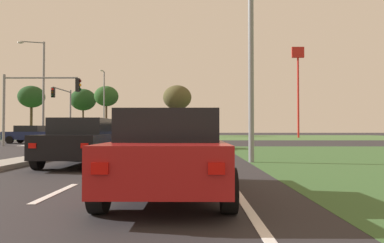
# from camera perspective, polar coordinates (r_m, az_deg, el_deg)

# --- Properties ---
(ground_plane) EXTENTS (200.00, 200.00, 0.00)m
(ground_plane) POSITION_cam_1_polar(r_m,az_deg,el_deg) (31.69, -10.61, -3.46)
(ground_plane) COLOR #282628
(grass_verge_far_left) EXTENTS (35.00, 35.00, 0.01)m
(grass_verge_far_left) POSITION_cam_1_polar(r_m,az_deg,el_deg) (63.93, -29.17, -2.24)
(grass_verge_far_left) COLOR #476B38
(grass_verge_far_left) RESTS_ON ground
(grass_verge_far_right) EXTENTS (35.00, 35.00, 0.01)m
(grass_verge_far_right) POSITION_cam_1_polar(r_m,az_deg,el_deg) (58.90, 19.73, -2.42)
(grass_verge_far_right) COLOR #476B38
(grass_verge_far_right) RESTS_ON ground
(median_island_near) EXTENTS (1.20, 22.00, 0.14)m
(median_island_near) POSITION_cam_1_polar(r_m,az_deg,el_deg) (13.56, -26.26, -5.88)
(median_island_near) COLOR gray
(median_island_near) RESTS_ON ground
(median_island_far) EXTENTS (1.20, 36.00, 0.14)m
(median_island_far) POSITION_cam_1_polar(r_m,az_deg,el_deg) (56.42, -5.73, -2.48)
(median_island_far) COLOR gray
(median_island_far) RESTS_ON ground
(lane_dash_near) EXTENTS (0.14, 2.00, 0.01)m
(lane_dash_near) POSITION_cam_1_polar(r_m,az_deg,el_deg) (6.98, -21.52, -10.89)
(lane_dash_near) COLOR silver
(lane_dash_near) RESTS_ON ground
(lane_dash_second) EXTENTS (0.14, 2.00, 0.01)m
(lane_dash_second) POSITION_cam_1_polar(r_m,az_deg,el_deg) (12.70, -11.28, -6.61)
(lane_dash_second) COLOR silver
(lane_dash_second) RESTS_ON ground
(lane_dash_third) EXTENTS (0.14, 2.00, 0.01)m
(lane_dash_third) POSITION_cam_1_polar(r_m,az_deg,el_deg) (18.60, -7.51, -4.95)
(lane_dash_third) COLOR silver
(lane_dash_third) RESTS_ON ground
(lane_dash_fourth) EXTENTS (0.14, 2.00, 0.01)m
(lane_dash_fourth) POSITION_cam_1_polar(r_m,az_deg,el_deg) (24.55, -5.57, -4.08)
(lane_dash_fourth) COLOR silver
(lane_dash_fourth) RESTS_ON ground
(edge_line_right) EXTENTS (0.14, 24.00, 0.01)m
(edge_line_right) POSITION_cam_1_polar(r_m,az_deg,el_deg) (13.16, 3.89, -6.45)
(edge_line_right) COLOR silver
(edge_line_right) RESTS_ON ground
(stop_bar_near) EXTENTS (6.40, 0.50, 0.01)m
(stop_bar_near) POSITION_cam_1_polar(r_m,az_deg,el_deg) (24.22, -4.93, -4.12)
(stop_bar_near) COLOR silver
(stop_bar_near) RESTS_ON ground
(crosswalk_bar_near) EXTENTS (0.70, 2.80, 0.01)m
(crosswalk_bar_near) POSITION_cam_1_polar(r_m,az_deg,el_deg) (28.75, -25.30, -3.56)
(crosswalk_bar_near) COLOR silver
(crosswalk_bar_near) RESTS_ON ground
(crosswalk_bar_second) EXTENTS (0.70, 2.80, 0.01)m
(crosswalk_bar_second) POSITION_cam_1_polar(r_m,az_deg,el_deg) (28.27, -23.20, -3.62)
(crosswalk_bar_second) COLOR silver
(crosswalk_bar_second) RESTS_ON ground
(crosswalk_bar_third) EXTENTS (0.70, 2.80, 0.01)m
(crosswalk_bar_third) POSITION_cam_1_polar(r_m,az_deg,el_deg) (27.83, -21.02, -3.68)
(crosswalk_bar_third) COLOR silver
(crosswalk_bar_third) RESTS_ON ground
(crosswalk_bar_fourth) EXTENTS (0.70, 2.80, 0.01)m
(crosswalk_bar_fourth) POSITION_cam_1_polar(r_m,az_deg,el_deg) (27.43, -18.78, -3.73)
(crosswalk_bar_fourth) COLOR silver
(crosswalk_bar_fourth) RESTS_ON ground
(crosswalk_bar_fifth) EXTENTS (0.70, 2.80, 0.01)m
(crosswalk_bar_fifth) POSITION_cam_1_polar(r_m,az_deg,el_deg) (27.08, -16.48, -3.78)
(crosswalk_bar_fifth) COLOR silver
(crosswalk_bar_fifth) RESTS_ON ground
(crosswalk_bar_sixth) EXTENTS (0.70, 2.80, 0.01)m
(crosswalk_bar_sixth) POSITION_cam_1_polar(r_m,az_deg,el_deg) (26.77, -14.12, -3.82)
(crosswalk_bar_sixth) COLOR silver
(crosswalk_bar_sixth) RESTS_ON ground
(crosswalk_bar_seventh) EXTENTS (0.70, 2.80, 0.01)m
(crosswalk_bar_seventh) POSITION_cam_1_polar(r_m,az_deg,el_deg) (26.50, -11.70, -3.86)
(crosswalk_bar_seventh) COLOR silver
(crosswalk_bar_seventh) RESTS_ON ground
(crosswalk_bar_eighth) EXTENTS (0.70, 2.80, 0.01)m
(crosswalk_bar_eighth) POSITION_cam_1_polar(r_m,az_deg,el_deg) (26.28, -9.25, -3.89)
(crosswalk_bar_eighth) COLOR silver
(crosswalk_bar_eighth) RESTS_ON ground
(car_grey_near) EXTENTS (1.95, 4.43, 1.61)m
(car_grey_near) POSITION_cam_1_polar(r_m,az_deg,el_deg) (52.24, -8.79, -1.74)
(car_grey_near) COLOR slate
(car_grey_near) RESTS_ON ground
(car_red_second) EXTENTS (2.03, 4.26, 1.50)m
(car_red_second) POSITION_cam_1_polar(r_m,az_deg,el_deg) (6.18, -3.57, -5.12)
(car_red_second) COLOR #A31919
(car_red_second) RESTS_ON ground
(car_black_third) EXTENTS (2.08, 4.45, 1.54)m
(car_black_third) POSITION_cam_1_polar(r_m,az_deg,el_deg) (12.03, -17.37, -3.13)
(car_black_third) COLOR black
(car_black_third) RESTS_ON ground
(car_navy_fourth) EXTENTS (4.44, 2.00, 1.52)m
(car_navy_fourth) POSITION_cam_1_polar(r_m,az_deg,el_deg) (32.71, -25.07, -1.92)
(car_navy_fourth) COLOR #161E47
(car_navy_fourth) RESTS_ON ground
(car_blue_fifth) EXTENTS (2.01, 4.41, 1.58)m
(car_blue_fifth) POSITION_cam_1_polar(r_m,az_deg,el_deg) (21.88, -0.54, -2.33)
(car_blue_fifth) COLOR navy
(car_blue_fifth) RESTS_ON ground
(traffic_signal_near_left) EXTENTS (5.65, 0.32, 5.14)m
(traffic_signal_near_left) POSITION_cam_1_polar(r_m,az_deg,el_deg) (27.16, -24.65, 3.93)
(traffic_signal_near_left) COLOR gray
(traffic_signal_near_left) RESTS_ON ground
(traffic_signal_far_left) EXTENTS (0.32, 5.01, 5.53)m
(traffic_signal_far_left) POSITION_cam_1_polar(r_m,az_deg,el_deg) (38.46, -20.39, 2.70)
(traffic_signal_far_left) COLOR gray
(traffic_signal_far_left) RESTS_ON ground
(street_lamp_near) EXTENTS (0.92, 2.23, 8.01)m
(street_lamp_near) POSITION_cam_1_polar(r_m,az_deg,el_deg) (12.82, 10.15, 13.90)
(street_lamp_near) COLOR gray
(street_lamp_near) RESTS_ON ground
(street_lamp_second) EXTENTS (2.32, 0.79, 9.44)m
(street_lamp_second) POSITION_cam_1_polar(r_m,az_deg,el_deg) (35.31, -23.66, 5.41)
(street_lamp_second) COLOR gray
(street_lamp_second) RESTS_ON ground
(street_lamp_third) EXTENTS (0.56, 2.36, 10.27)m
(street_lamp_third) POSITION_cam_1_polar(r_m,az_deg,el_deg) (55.40, -14.38, 3.37)
(street_lamp_third) COLOR gray
(street_lamp_third) RESTS_ON ground
(pedestrian_at_median) EXTENTS (0.34, 0.34, 1.68)m
(pedestrian_at_median) POSITION_cam_1_polar(r_m,az_deg,el_deg) (43.59, -7.76, -1.38)
(pedestrian_at_median) COLOR #9E8966
(pedestrian_at_median) RESTS_ON median_island_far
(fastfood_pole_sign) EXTENTS (1.80, 0.40, 13.40)m
(fastfood_pole_sign) POSITION_cam_1_polar(r_m,az_deg,el_deg) (53.64, 17.13, 7.76)
(fastfood_pole_sign) COLOR red
(fastfood_pole_sign) RESTS_ON ground
(treeline_near) EXTENTS (4.78, 4.78, 9.34)m
(treeline_near) POSITION_cam_1_polar(r_m,az_deg,el_deg) (70.81, -25.02, 3.69)
(treeline_near) COLOR #423323
(treeline_near) RESTS_ON ground
(treeline_second) EXTENTS (4.75, 4.75, 8.80)m
(treeline_second) POSITION_cam_1_polar(r_m,az_deg,el_deg) (67.71, -17.56, 3.43)
(treeline_second) COLOR #423323
(treeline_second) RESTS_ON ground
(treeline_third) EXTENTS (4.06, 4.06, 8.62)m
(treeline_third) POSITION_cam_1_polar(r_m,az_deg,el_deg) (60.63, -13.98, 4.05)
(treeline_third) COLOR #423323
(treeline_third) RESTS_ON ground
(treeline_fourth) EXTENTS (5.33, 5.33, 9.47)m
(treeline_fourth) POSITION_cam_1_polar(r_m,az_deg,el_deg) (64.50, -2.46, 3.99)
(treeline_fourth) COLOR #423323
(treeline_fourth) RESTS_ON ground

